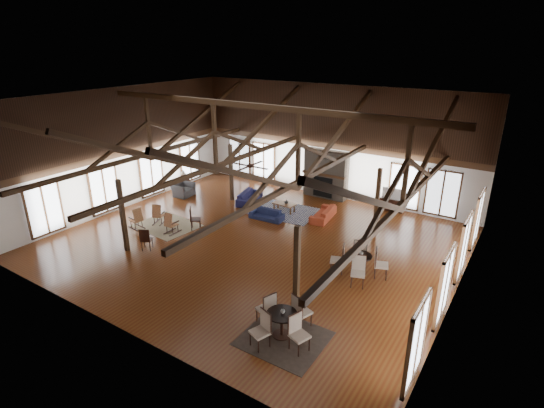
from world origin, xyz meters
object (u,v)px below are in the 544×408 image
Objects in this scene: sofa_navy_front at (267,214)px; coffee_table at (284,204)px; sofa_navy_left at (249,197)px; armchair at (183,190)px; cafe_table_far at (359,261)px; cafe_table_near at (282,320)px; sofa_orange at (323,213)px; tv_console at (392,204)px.

sofa_navy_front reaches higher than coffee_table.
sofa_navy_left is at bearing 141.65° from sofa_navy_front.
sofa_navy_front is 1.54× the size of armchair.
cafe_table_far is (5.69, -2.45, 0.31)m from sofa_navy_front.
cafe_table_far is (0.55, 4.49, 0.01)m from cafe_table_near.
armchair is at bearing 146.45° from cafe_table_near.
cafe_table_far is (3.43, -4.00, 0.27)m from sofa_orange.
sofa_navy_front is at bearing -95.48° from armchair.
coffee_table is at bearing 120.95° from cafe_table_near.
armchair is at bearing -158.05° from tv_console.
cafe_table_near is 0.98× the size of cafe_table_far.
armchair is at bearing -166.22° from coffee_table.
tv_console is (10.40, 4.19, -0.05)m from armchair.
sofa_navy_front is 8.65m from cafe_table_near.
armchair reaches higher than sofa_orange.
cafe_table_far reaches higher than sofa_navy_front.
sofa_orange is 0.91× the size of cafe_table_near.
sofa_navy_front is 0.85× the size of sofa_navy_left.
sofa_navy_front is 0.78× the size of cafe_table_far.
cafe_table_near is at bearing -56.83° from sofa_navy_front.
cafe_table_near is at bearing -55.35° from coffee_table.
sofa_navy_left is 8.67m from cafe_table_far.
cafe_table_far is (7.74, -3.89, 0.26)m from sofa_navy_left.
sofa_orange is 8.97m from cafe_table_near.
cafe_table_near is (7.19, -8.38, 0.25)m from sofa_navy_left.
cafe_table_near is (10.86, -7.20, 0.19)m from armchair.
armchair is 0.89× the size of tv_console.
coffee_table is 5.48m from tv_console.
cafe_table_far is at bearing -106.31° from armchair.
tv_console is (2.43, 2.90, 0.02)m from sofa_orange.
cafe_table_near is 11.40m from tv_console.
armchair reaches higher than sofa_navy_front.
cafe_table_far is at bearing -81.73° from tv_console.
sofa_navy_left reaches higher than sofa_navy_front.
sofa_navy_left is 1.02× the size of sofa_orange.
tv_console reaches higher than sofa_navy_left.
sofa_navy_left is 7.38m from tv_console.
cafe_table_far is at bearing -26.69° from sofa_navy_front.
armchair is at bearing 174.13° from sofa_navy_front.
sofa_orange is 5.28m from cafe_table_far.
armchair is 0.51× the size of cafe_table_near.
armchair is (-5.71, 0.25, 0.11)m from sofa_navy_front.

